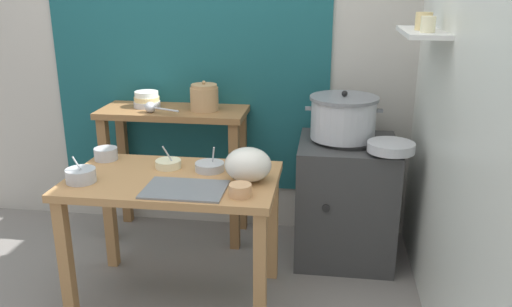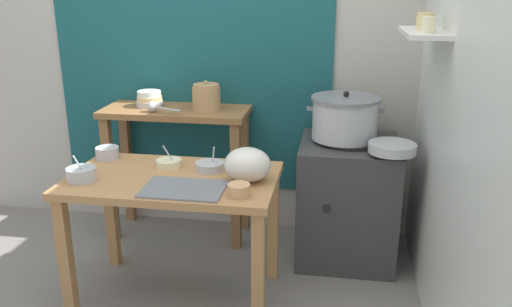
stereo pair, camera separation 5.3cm
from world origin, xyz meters
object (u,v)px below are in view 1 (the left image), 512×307
object	(u,v)px
prep_bowl_2	(210,166)
steamer_pot	(343,117)
prep_bowl_3	(240,190)
ladle	(151,107)
plastic_bag	(248,165)
prep_bowl_4	(106,153)
wide_pan	(391,147)
prep_bowl_0	(81,175)
prep_table	(174,196)
clay_pot	(204,97)
bowl_stack_enamel	(147,100)
prep_bowl_1	(168,163)
prep_bowl_5	(249,162)
back_shelf_table	(175,141)
serving_tray	(185,189)
stove_block	(345,199)

from	to	relation	value
prep_bowl_2	steamer_pot	bearing A→B (deg)	36.10
prep_bowl_3	steamer_pot	bearing A→B (deg)	59.83
ladle	plastic_bag	world-z (taller)	ladle
steamer_pot	prep_bowl_4	distance (m)	1.42
wide_pan	prep_bowl_0	xyz separation A→B (m)	(-1.60, -0.54, -0.05)
prep_table	prep_bowl_0	distance (m)	0.49
prep_table	clay_pot	xyz separation A→B (m)	(-0.01, 0.75, 0.37)
bowl_stack_enamel	prep_bowl_1	size ratio (longest dim) A/B	1.25
prep_bowl_5	back_shelf_table	bearing A→B (deg)	136.42
clay_pot	prep_bowl_5	size ratio (longest dim) A/B	1.89
back_shelf_table	prep_bowl_3	distance (m)	1.14
ladle	prep_bowl_2	distance (m)	0.74
prep_table	bowl_stack_enamel	bearing A→B (deg)	116.92
serving_tray	prep_bowl_3	bearing A→B (deg)	-6.59
prep_table	prep_bowl_1	xyz separation A→B (m)	(-0.07, 0.14, 0.13)
prep_bowl_0	prep_bowl_3	size ratio (longest dim) A/B	1.39
prep_bowl_1	prep_bowl_2	distance (m)	0.24
prep_bowl_1	prep_bowl_4	xyz separation A→B (m)	(-0.39, 0.08, 0.01)
wide_pan	prep_bowl_3	bearing A→B (deg)	-141.02
wide_pan	prep_bowl_4	xyz separation A→B (m)	(-1.61, -0.19, -0.05)
bowl_stack_enamel	prep_bowl_5	distance (m)	1.00
steamer_pot	prep_bowl_2	size ratio (longest dim) A/B	2.93
prep_bowl_1	prep_bowl_5	distance (m)	0.44
prep_bowl_4	serving_tray	bearing A→B (deg)	-34.33
stove_block	prep_bowl_5	bearing A→B (deg)	-141.89
prep_bowl_4	prep_bowl_0	bearing A→B (deg)	-87.17
prep_bowl_1	clay_pot	bearing A→B (deg)	84.39
steamer_pot	serving_tray	size ratio (longest dim) A/B	1.16
prep_table	wide_pan	size ratio (longest dim) A/B	4.11
prep_bowl_0	prep_bowl_5	distance (m)	0.88
steamer_pot	prep_bowl_3	bearing A→B (deg)	-120.17
prep_table	prep_bowl_4	size ratio (longest dim) A/B	8.33
bowl_stack_enamel	prep_bowl_0	size ratio (longest dim) A/B	1.16
prep_bowl_0	prep_bowl_4	size ratio (longest dim) A/B	1.15
wide_pan	prep_bowl_3	size ratio (longest dim) A/B	2.44
prep_bowl_5	prep_bowl_1	bearing A→B (deg)	-173.00
plastic_bag	prep_bowl_4	xyz separation A→B (m)	(-0.86, 0.22, -0.05)
steamer_pot	wide_pan	world-z (taller)	steamer_pot
stove_block	clay_pot	xyz separation A→B (m)	(-0.93, 0.13, 0.60)
ladle	prep_bowl_5	xyz separation A→B (m)	(0.70, -0.45, -0.18)
stove_block	clay_pot	size ratio (longest dim) A/B	4.03
back_shelf_table	wide_pan	xyz separation A→B (m)	(1.37, -0.34, 0.13)
clay_pot	plastic_bag	distance (m)	0.87
steamer_pot	prep_bowl_1	xyz separation A→B (m)	(-0.95, -0.51, -0.17)
back_shelf_table	bowl_stack_enamel	bearing A→B (deg)	168.48
steamer_pot	stove_block	bearing A→B (deg)	-26.62
plastic_bag	prep_bowl_1	world-z (taller)	plastic_bag
prep_bowl_3	prep_bowl_4	distance (m)	0.95
wide_pan	prep_bowl_1	world-z (taller)	prep_bowl_1
plastic_bag	prep_bowl_2	distance (m)	0.27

